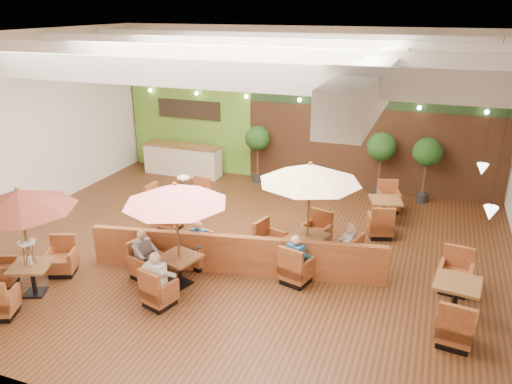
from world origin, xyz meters
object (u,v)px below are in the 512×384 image
at_px(topiary_1, 381,149).
at_px(table_0, 20,219).
at_px(booth_divider, 235,255).
at_px(diner_0, 158,274).
at_px(service_counter, 183,160).
at_px(table_1, 174,211).
at_px(diner_1, 197,239).
at_px(table_4, 455,299).
at_px(table_2, 309,196).
at_px(topiary_0, 258,141).
at_px(table_3, 178,203).
at_px(table_5, 385,212).
at_px(diner_3, 297,254).
at_px(diner_4, 347,242).
at_px(diner_2, 144,250).
at_px(topiary_2, 427,155).

bearing_deg(topiary_1, table_0, -126.18).
bearing_deg(booth_divider, diner_0, -129.37).
bearing_deg(service_counter, booth_divider, -52.74).
bearing_deg(table_1, diner_1, 102.13).
bearing_deg(table_4, booth_divider, -174.08).
relative_size(service_counter, table_1, 1.14).
relative_size(table_0, table_4, 0.97).
xyz_separation_m(table_2, topiary_0, (-3.32, 5.45, -0.27)).
xyz_separation_m(table_3, diner_1, (1.99, -2.63, 0.29)).
height_order(booth_divider, table_5, booth_divider).
height_order(table_1, table_2, table_2).
bearing_deg(topiary_0, table_3, -107.10).
distance_m(table_0, diner_3, 6.14).
xyz_separation_m(diner_0, diner_4, (3.51, 2.94, -0.01)).
bearing_deg(topiary_0, topiary_1, 0.00).
relative_size(diner_1, diner_2, 0.99).
relative_size(table_2, diner_2, 3.65).
distance_m(table_5, topiary_0, 5.48).
distance_m(table_1, topiary_0, 7.50).
relative_size(topiary_0, topiary_2, 0.96).
bearing_deg(topiary_2, table_2, -114.73).
height_order(table_3, topiary_1, topiary_1).
xyz_separation_m(booth_divider, table_5, (3.05, 4.26, -0.12)).
distance_m(table_1, topiary_1, 8.30).
xyz_separation_m(table_0, diner_4, (6.49, 3.51, -1.08)).
distance_m(diner_1, diner_3, 2.52).
distance_m(table_0, table_5, 9.83).
bearing_deg(diner_4, diner_0, 135.96).
relative_size(topiary_0, diner_4, 2.53).
distance_m(table_1, diner_2, 1.41).
height_order(table_5, diner_1, diner_1).
distance_m(diner_2, diner_3, 3.60).
bearing_deg(booth_divider, diner_4, 12.07).
bearing_deg(topiary_1, topiary_2, -0.00).
bearing_deg(service_counter, topiary_0, 3.82).
distance_m(table_5, topiary_2, 2.75).
height_order(topiary_1, topiary_2, topiary_1).
height_order(table_3, topiary_2, topiary_2).
height_order(booth_divider, diner_4, diner_4).
bearing_deg(table_4, diner_0, -156.58).
bearing_deg(table_4, table_3, 168.02).
relative_size(table_2, diner_4, 3.34).
bearing_deg(table_5, topiary_0, 137.76).
xyz_separation_m(table_1, diner_2, (-0.87, -0.00, -1.10)).
bearing_deg(topiary_1, diner_0, -113.11).
xyz_separation_m(topiary_0, diner_0, (0.80, -8.39, -0.78)).
height_order(table_0, topiary_0, table_0).
distance_m(table_2, diner_4, 1.46).
bearing_deg(diner_1, topiary_2, -114.94).
xyz_separation_m(service_counter, table_3, (1.80, -3.69, -0.14)).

